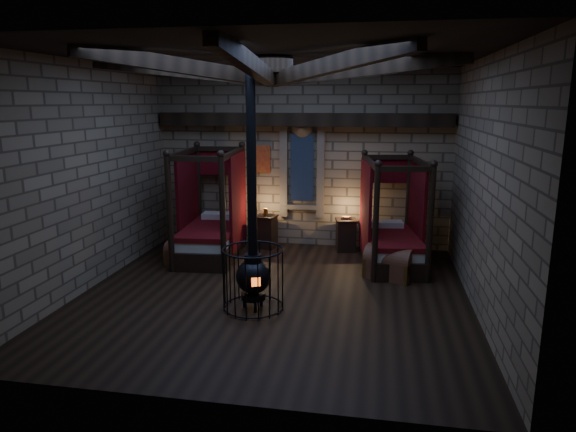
% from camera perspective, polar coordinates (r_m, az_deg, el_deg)
% --- Properties ---
extents(room, '(7.02, 7.02, 4.29)m').
position_cam_1_polar(room, '(8.96, -1.65, 14.40)').
color(room, black).
rests_on(room, ground).
extents(bed_left, '(1.39, 2.39, 2.41)m').
position_cam_1_polar(bed_left, '(11.80, -8.50, -1.59)').
color(bed_left, black).
rests_on(bed_left, ground).
extents(bed_right, '(1.47, 2.33, 2.28)m').
position_cam_1_polar(bed_right, '(11.27, 11.42, -2.55)').
color(bed_right, black).
rests_on(bed_right, ground).
extents(trunk_left, '(0.74, 0.51, 0.51)m').
position_cam_1_polar(trunk_left, '(11.39, -11.65, -4.16)').
color(trunk_left, brown).
rests_on(trunk_left, ground).
extents(trunk_right, '(1.06, 0.86, 0.67)m').
position_cam_1_polar(trunk_right, '(10.49, 11.16, -5.20)').
color(trunk_right, brown).
rests_on(trunk_right, ground).
extents(nightstand_left, '(0.57, 0.55, 0.97)m').
position_cam_1_polar(nightstand_left, '(12.38, -2.47, -1.69)').
color(nightstand_left, black).
rests_on(nightstand_left, ground).
extents(nightstand_right, '(0.56, 0.54, 0.83)m').
position_cam_1_polar(nightstand_right, '(12.19, 6.45, -2.08)').
color(nightstand_right, black).
rests_on(nightstand_right, ground).
extents(stove, '(1.04, 1.04, 4.05)m').
position_cam_1_polar(stove, '(8.72, -3.89, -6.36)').
color(stove, black).
rests_on(stove, ground).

